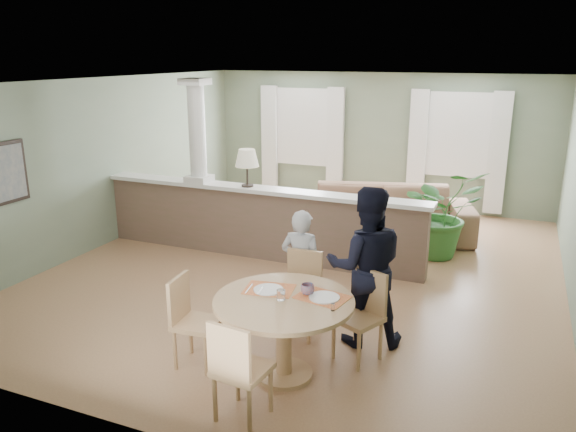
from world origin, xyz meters
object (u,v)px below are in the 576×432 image
at_px(sofa, 383,213).
at_px(chair_near, 237,367).
at_px(chair_far_man, 363,311).
at_px(dining_table, 285,315).
at_px(chair_far_boy, 301,289).
at_px(man_person, 366,267).
at_px(child_person, 301,267).
at_px(chair_side, 190,317).
at_px(houseplant, 440,213).

relative_size(sofa, chair_near, 3.13).
bearing_deg(chair_far_man, sofa, 125.57).
distance_m(sofa, dining_table, 4.63).
distance_m(chair_far_boy, man_person, 0.80).
bearing_deg(child_person, chair_far_boy, 111.28).
bearing_deg(chair_far_man, chair_side, -128.30).
xyz_separation_m(houseplant, child_person, (-1.15, -2.91, -0.02)).
height_order(sofa, houseplant, houseplant).
bearing_deg(man_person, houseplant, -115.63).
relative_size(sofa, dining_table, 2.21).
height_order(sofa, chair_far_boy, chair_far_boy).
bearing_deg(sofa, houseplant, -44.06).
distance_m(chair_far_man, chair_near, 1.61).
height_order(chair_far_boy, chair_far_man, chair_far_boy).
bearing_deg(chair_side, child_person, -32.59).
height_order(chair_far_man, child_person, child_person).
relative_size(chair_far_man, child_person, 0.68).
distance_m(sofa, chair_near, 5.44).
bearing_deg(dining_table, chair_near, -96.02).
distance_m(chair_far_man, child_person, 1.04).
bearing_deg(houseplant, sofa, 151.86).
relative_size(chair_side, child_person, 0.68).
xyz_separation_m(chair_near, chair_side, (-0.89, 0.67, -0.01)).
xyz_separation_m(houseplant, chair_far_man, (-0.27, -3.43, -0.18)).
xyz_separation_m(houseplant, chair_side, (-1.84, -4.22, -0.19)).
relative_size(dining_table, man_person, 0.77).
height_order(dining_table, man_person, man_person).
distance_m(houseplant, chair_far_man, 3.45).
xyz_separation_m(houseplant, dining_table, (-0.87, -4.08, -0.05)).
bearing_deg(chair_side, houseplant, -28.39).
distance_m(chair_far_boy, chair_side, 1.32).
distance_m(chair_near, chair_side, 1.11).
relative_size(houseplant, chair_near, 1.47).
relative_size(chair_far_boy, man_person, 0.54).
height_order(houseplant, child_person, houseplant).
height_order(chair_near, child_person, child_person).
height_order(chair_far_boy, chair_near, chair_near).
height_order(houseplant, dining_table, houseplant).
relative_size(dining_table, chair_far_boy, 1.43).
relative_size(chair_far_man, chair_side, 1.01).
bearing_deg(child_person, sofa, -92.49).
height_order(chair_side, child_person, child_person).
distance_m(chair_far_boy, child_person, 0.32).
xyz_separation_m(sofa, dining_table, (0.14, -4.62, 0.21)).
distance_m(chair_far_man, chair_side, 1.76).
xyz_separation_m(chair_far_man, man_person, (-0.07, 0.32, 0.36)).
bearing_deg(sofa, child_person, -108.31).
bearing_deg(chair_far_boy, chair_near, -89.20).
bearing_deg(houseplant, chair_far_man, -94.53).
xyz_separation_m(chair_far_boy, chair_far_man, (0.78, -0.27, -0.01)).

